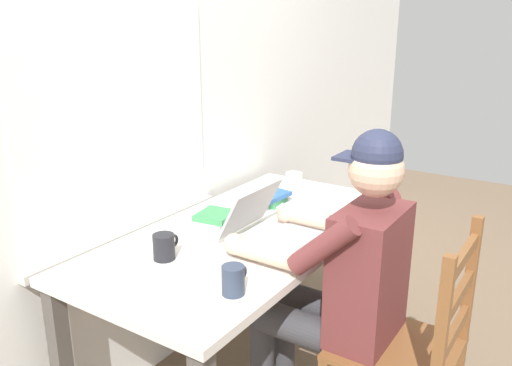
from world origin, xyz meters
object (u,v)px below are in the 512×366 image
Objects in this scene: book_stack_main at (270,198)px; coffee_mug_spare at (164,247)px; seated_person at (341,274)px; coffee_mug_dark at (234,280)px; laptop at (271,228)px; computer_mouse at (313,219)px; book_stack_side at (216,219)px; desk at (248,250)px; coffee_mug_white at (294,182)px; wooden_chair at (410,351)px.

coffee_mug_spare is at bearing -179.84° from book_stack_main.
coffee_mug_dark is at bearing 155.84° from seated_person.
coffee_mug_spare is at bearing 147.71° from laptop.
computer_mouse is at bearing -24.46° from coffee_mug_spare.
coffee_mug_dark is 0.95× the size of coffee_mug_spare.
desk is at bearing -79.21° from book_stack_side.
book_stack_main is 0.36m from book_stack_side.
laptop is at bearing -147.09° from book_stack_main.
seated_person is 0.34m from laptop.
coffee_mug_white is (0.63, 0.56, 0.11)m from seated_person.
computer_mouse is at bearing 6.35° from coffee_mug_dark.
seated_person is 0.67m from coffee_mug_spare.
laptop is (0.02, 0.60, 0.33)m from wooden_chair.
coffee_mug_white is (0.63, 0.84, 0.33)m from wooden_chair.
coffee_mug_spare is 0.68× the size of book_stack_side.
coffee_mug_white is at bearing 10.27° from desk.
computer_mouse is at bearing -140.01° from coffee_mug_white.
coffee_mug_dark is 0.55× the size of book_stack_main.
coffee_mug_white reaches higher than book_stack_side.
coffee_mug_spare is (-0.98, -0.01, 0.00)m from coffee_mug_white.
coffee_mug_white is at bearing 19.44° from coffee_mug_dark.
book_stack_main reaches higher than desk.
desk is at bearing -169.73° from coffee_mug_white.
seated_person reaches higher than book_stack_side.
coffee_mug_dark reaches higher than book_stack_side.
wooden_chair reaches higher than coffee_mug_white.
wooden_chair reaches higher than computer_mouse.
coffee_mug_white reaches higher than book_stack_main.
coffee_mug_white is 1.12m from coffee_mug_dark.
computer_mouse is (0.26, -0.05, -0.03)m from laptop.
coffee_mug_dark is at bearing -150.75° from desk.
desk is 8.89× the size of book_stack_side.
coffee_mug_white is at bearing -4.47° from book_stack_side.
book_stack_side is at bearing 100.79° from desk.
book_stack_main is (0.33, 0.10, 0.12)m from desk.
book_stack_main is (0.39, 0.84, 0.31)m from wooden_chair.
coffee_mug_white is at bearing 0.33° from coffee_mug_spare.
seated_person reaches higher than book_stack_main.
coffee_mug_dark and coffee_mug_spare have the same top height.
wooden_chair is 4.63× the size of book_stack_main.
computer_mouse is 0.48× the size of book_stack_main.
desk is 0.32m from computer_mouse.
computer_mouse is at bearing -39.92° from desk.
coffee_mug_dark reaches higher than computer_mouse.
coffee_mug_dark reaches higher than coffee_mug_white.
laptop is 1.62× the size of book_stack_main.
coffee_mug_spare reaches higher than computer_mouse.
book_stack_main is at bearing 16.92° from desk.
laptop reaches higher than computer_mouse.
coffee_mug_white is 1.04× the size of coffee_mug_spare.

